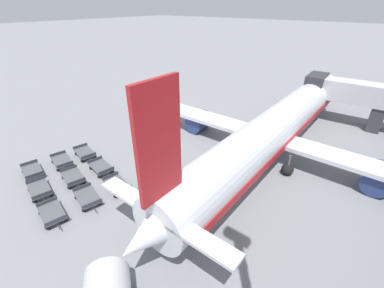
% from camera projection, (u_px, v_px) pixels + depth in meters
% --- Properties ---
extents(ground_plane, '(500.00, 500.00, 0.00)m').
position_uv_depth(ground_plane, '(200.00, 117.00, 39.71)').
color(ground_plane, gray).
extents(airplane, '(39.22, 43.62, 12.51)m').
position_uv_depth(airplane, '(276.00, 128.00, 28.96)').
color(airplane, silver).
rests_on(airplane, ground_plane).
extents(baggage_dolly_row_near_col_a, '(3.70, 2.25, 0.92)m').
position_uv_depth(baggage_dolly_row_near_col_a, '(32.00, 171.00, 26.25)').
color(baggage_dolly_row_near_col_a, '#515459').
rests_on(baggage_dolly_row_near_col_a, ground_plane).
extents(baggage_dolly_row_near_col_b, '(3.70, 2.27, 0.92)m').
position_uv_depth(baggage_dolly_row_near_col_b, '(40.00, 189.00, 23.67)').
color(baggage_dolly_row_near_col_b, '#515459').
rests_on(baggage_dolly_row_near_col_b, ground_plane).
extents(baggage_dolly_row_near_col_c, '(3.70, 2.22, 0.92)m').
position_uv_depth(baggage_dolly_row_near_col_c, '(52.00, 213.00, 21.01)').
color(baggage_dolly_row_near_col_c, '#515459').
rests_on(baggage_dolly_row_near_col_c, ground_plane).
extents(baggage_dolly_row_mid_a_col_a, '(3.70, 2.27, 0.92)m').
position_uv_depth(baggage_dolly_row_mid_a_col_a, '(62.00, 161.00, 27.91)').
color(baggage_dolly_row_mid_a_col_a, '#515459').
rests_on(baggage_dolly_row_mid_a_col_a, ground_plane).
extents(baggage_dolly_row_mid_a_col_b, '(3.70, 2.30, 0.92)m').
position_uv_depth(baggage_dolly_row_mid_a_col_b, '(73.00, 177.00, 25.35)').
color(baggage_dolly_row_mid_a_col_b, '#515459').
rests_on(baggage_dolly_row_mid_a_col_b, ground_plane).
extents(baggage_dolly_row_mid_a_col_c, '(3.70, 2.32, 0.92)m').
position_uv_depth(baggage_dolly_row_mid_a_col_c, '(87.00, 197.00, 22.70)').
color(baggage_dolly_row_mid_a_col_c, '#515459').
rests_on(baggage_dolly_row_mid_a_col_c, ground_plane).
extents(baggage_dolly_row_mid_b_col_a, '(3.70, 2.24, 0.92)m').
position_uv_depth(baggage_dolly_row_mid_b_col_a, '(85.00, 153.00, 29.42)').
color(baggage_dolly_row_mid_b_col_a, '#515459').
rests_on(baggage_dolly_row_mid_b_col_a, ground_plane).
extents(baggage_dolly_row_mid_b_col_b, '(3.69, 2.14, 0.92)m').
position_uv_depth(baggage_dolly_row_mid_b_col_b, '(101.00, 167.00, 26.87)').
color(baggage_dolly_row_mid_b_col_b, '#515459').
rests_on(baggage_dolly_row_mid_b_col_b, ground_plane).
extents(baggage_dolly_row_mid_b_col_c, '(3.70, 2.23, 0.92)m').
position_uv_depth(baggage_dolly_row_mid_b_col_c, '(117.00, 185.00, 24.25)').
color(baggage_dolly_row_mid_b_col_c, '#515459').
rests_on(baggage_dolly_row_mid_b_col_c, ground_plane).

